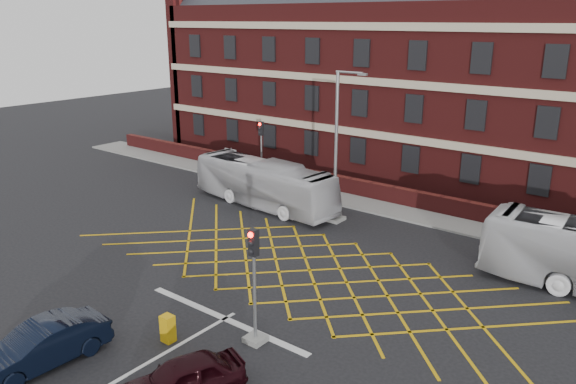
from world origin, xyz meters
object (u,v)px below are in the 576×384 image
Objects in this scene: traffic_light_near at (255,297)px; direction_signs at (231,159)px; traffic_light_far at (261,158)px; car_navy at (41,346)px; utility_cabinet at (168,329)px; car_maroon at (182,380)px; bus_left at (264,184)px; street_lamp at (336,172)px.

traffic_light_near reaches higher than direction_signs.
traffic_light_near is at bearing -49.94° from traffic_light_far.
car_navy reaches higher than utility_cabinet.
traffic_light_near reaches higher than utility_cabinet.
traffic_light_near is (-0.34, 3.70, 1.11)m from car_maroon.
car_navy reaches higher than car_maroon.
bus_left reaches higher than car_navy.
car_maroon reaches higher than utility_cabinet.
car_maroon is (9.89, -15.40, -0.76)m from bus_left.
street_lamp is at bearing 111.03° from traffic_light_near.
traffic_light_far is 9.11m from street_lamp.
traffic_light_near reaches higher than car_maroon.
street_lamp is at bearing 93.07° from car_navy.
traffic_light_far is 0.51× the size of street_lamp.
car_maroon is 0.90× the size of traffic_light_far.
bus_left reaches higher than direction_signs.
bus_left is 1.22× the size of street_lamp.
traffic_light_far is (-3.54, 3.86, 0.35)m from bus_left.
car_maroon is at bearing -49.78° from direction_signs.
car_navy is 5.22m from car_maroon.
street_lamp is at bearing -14.76° from direction_signs.
traffic_light_near is 3.35m from utility_cabinet.
utility_cabinet is at bearing -142.44° from traffic_light_near.
direction_signs is (-10.92, 20.44, 0.65)m from car_navy.
bus_left is at bearing -174.23° from street_lamp.
direction_signs is at bearing 120.89° from car_navy.
street_lamp is 14.45m from utility_cabinet.
direction_signs reaches higher than car_maroon.
direction_signs is (-15.52, 15.05, -0.39)m from traffic_light_near.
traffic_light_near and traffic_light_far have the same top height.
utility_cabinet is (-2.79, 1.81, -0.15)m from car_maroon.
bus_left is at bearing -29.26° from direction_signs.
street_lamp is 3.81× the size of direction_signs.
car_navy is 0.53× the size of street_lamp.
car_maroon is 3.83× the size of utility_cabinet.
street_lamp is (-4.69, 12.19, 1.07)m from traffic_light_near.
car_navy is 1.15× the size of car_maroon.
car_navy is at bearing -130.47° from traffic_light_near.
car_maroon is 23.51m from traffic_light_far.
street_lamp reaches higher than utility_cabinet.
street_lamp is at bearing -21.88° from traffic_light_far.
traffic_light_near is at bearing 52.31° from car_navy.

